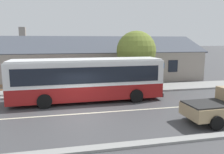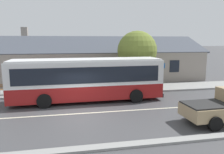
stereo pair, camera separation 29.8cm
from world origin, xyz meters
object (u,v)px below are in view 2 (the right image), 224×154
Objects in this scene: bench_by_building at (7,90)px; street_tree_primary at (137,51)px; bench_down_street at (52,87)px; bus_stop_sign at (163,73)px; transit_bus at (88,79)px.

street_tree_primary is at bearing 6.93° from bench_by_building.
street_tree_primary is (7.92, 1.02, 2.99)m from bench_down_street.
transit_bus is at bearing -163.35° from bus_stop_sign.
bench_by_building and bench_down_street have the same top height.
bus_stop_sign is (6.99, 2.09, -0.08)m from transit_bus.
bench_by_building is at bearing -173.07° from street_tree_primary.
street_tree_primary is 2.28× the size of bus_stop_sign.
bench_by_building is at bearing -173.90° from bench_down_street.
street_tree_primary reaches higher than transit_bus.
bench_down_street is (-2.83, 2.90, -1.15)m from transit_bus.
bench_by_building is (-6.39, 2.52, -1.15)m from transit_bus.
bench_down_street is 8.53m from street_tree_primary.
transit_bus is 4.70× the size of bus_stop_sign.
transit_bus reaches higher than bus_stop_sign.
bus_stop_sign is at bearing -43.88° from street_tree_primary.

